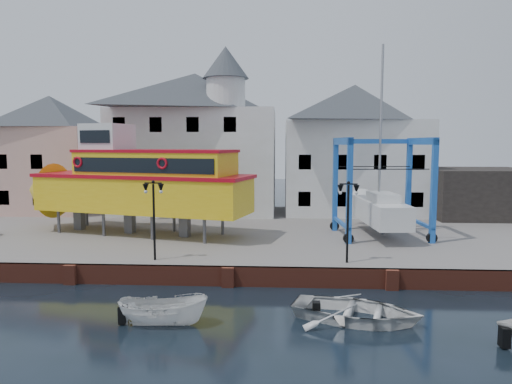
{
  "coord_description": "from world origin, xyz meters",
  "views": [
    {
      "loc": [
        2.61,
        -21.91,
        7.07
      ],
      "look_at": [
        1.0,
        7.0,
        4.0
      ],
      "focal_mm": 32.0,
      "sensor_mm": 36.0,
      "label": 1
    }
  ],
  "objects": [
    {
      "name": "ground",
      "position": [
        0.0,
        0.0,
        0.0
      ],
      "size": [
        140.0,
        140.0,
        0.0
      ],
      "primitive_type": "plane",
      "color": "black",
      "rests_on": "ground"
    },
    {
      "name": "hardstanding",
      "position": [
        0.0,
        11.0,
        0.5
      ],
      "size": [
        44.0,
        22.0,
        1.0
      ],
      "primitive_type": "cube",
      "color": "slate",
      "rests_on": "ground"
    },
    {
      "name": "quay_wall",
      "position": [
        -0.0,
        0.1,
        0.5
      ],
      "size": [
        44.0,
        0.47,
        1.0
      ],
      "color": "maroon",
      "rests_on": "ground"
    },
    {
      "name": "building_pink",
      "position": [
        -18.0,
        18.0,
        6.15
      ],
      "size": [
        8.0,
        7.0,
        10.3
      ],
      "color": "#DAA495",
      "rests_on": "hardstanding"
    },
    {
      "name": "building_white_main",
      "position": [
        -4.87,
        18.39,
        7.34
      ],
      "size": [
        14.0,
        8.3,
        14.0
      ],
      "color": "silver",
      "rests_on": "hardstanding"
    },
    {
      "name": "building_white_right",
      "position": [
        9.0,
        19.0,
        6.6
      ],
      "size": [
        12.0,
        8.0,
        11.2
      ],
      "color": "silver",
      "rests_on": "hardstanding"
    },
    {
      "name": "shed_dark",
      "position": [
        19.0,
        17.0,
        3.0
      ],
      "size": [
        8.0,
        7.0,
        4.0
      ],
      "primitive_type": "cube",
      "color": "black",
      "rests_on": "hardstanding"
    },
    {
      "name": "lamp_post_left",
      "position": [
        -4.0,
        1.2,
        4.17
      ],
      "size": [
        1.12,
        0.32,
        4.2
      ],
      "color": "black",
      "rests_on": "hardstanding"
    },
    {
      "name": "lamp_post_right",
      "position": [
        6.0,
        1.2,
        4.17
      ],
      "size": [
        1.12,
        0.32,
        4.2
      ],
      "color": "black",
      "rests_on": "hardstanding"
    },
    {
      "name": "tour_boat",
      "position": [
        -7.66,
        8.27,
        4.49
      ],
      "size": [
        17.45,
        8.28,
        7.4
      ],
      "rotation": [
        0.0,
        0.0,
        -0.26
      ],
      "color": "#59595E",
      "rests_on": "hardstanding"
    },
    {
      "name": "travel_lift",
      "position": [
        9.05,
        8.78,
        3.08
      ],
      "size": [
        6.16,
        8.37,
        12.42
      ],
      "rotation": [
        0.0,
        0.0,
        0.08
      ],
      "color": "#1E49A3",
      "rests_on": "hardstanding"
    },
    {
      "name": "motorboat_a",
      "position": [
        -1.96,
        -4.95,
        0.0
      ],
      "size": [
        3.59,
        1.52,
        1.36
      ],
      "primitive_type": "imported",
      "rotation": [
        0.0,
        0.0,
        1.63
      ],
      "color": "silver",
      "rests_on": "ground"
    },
    {
      "name": "motorboat_b",
      "position": [
        5.65,
        -4.07,
        0.0
      ],
      "size": [
        5.94,
        4.98,
        1.06
      ],
      "primitive_type": "imported",
      "rotation": [
        0.0,
        0.0,
        1.27
      ],
      "color": "silver",
      "rests_on": "ground"
    }
  ]
}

